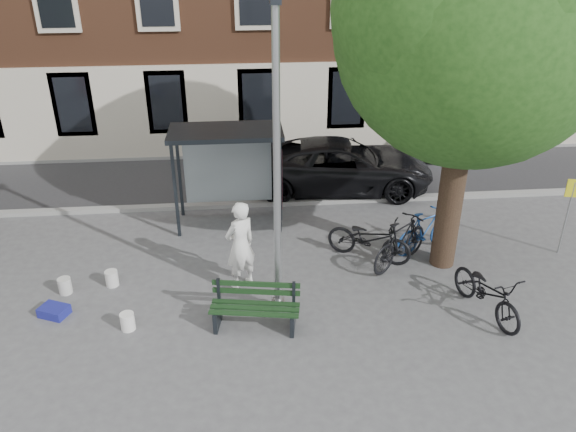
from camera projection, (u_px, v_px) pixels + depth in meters
The scene contains 20 objects.
ground at pixel (278, 310), 11.67m from camera, with size 90.00×90.00×0.00m, color #4C4C4F.
road at pixel (262, 178), 17.88m from camera, with size 40.00×4.00×0.01m, color #28282B.
curb_near at pixel (265, 203), 16.08m from camera, with size 40.00×0.25×0.12m, color gray.
curb_far at pixel (259, 154), 19.63m from camera, with size 40.00×0.25×0.12m, color gray.
lamppost at pixel (277, 187), 10.41m from camera, with size 0.28×0.35×6.11m.
tree_right at pixel (480, 14), 10.67m from camera, with size 5.76×5.60×8.20m.
bus_shelter at pixel (242, 154), 14.40m from camera, with size 2.85×1.45×2.62m.
painter at pixel (240, 245), 12.04m from camera, with size 0.74×0.48×2.03m, color white.
bench at pixel (255, 309), 11.01m from camera, with size 1.81×0.84×0.90m.
bike_a at pixel (369, 239), 13.26m from camera, with size 0.71×2.05×1.08m, color black.
bike_b at pixel (425, 230), 13.62m from camera, with size 0.51×1.80×1.08m, color #1A4590.
bike_c at pixel (487, 292), 11.32m from camera, with size 0.70×2.02×1.06m, color black.
bike_d at pixel (401, 242), 12.99m from camera, with size 0.57×2.00×1.20m, color black.
car_dark at pixel (341, 165), 16.84m from camera, with size 2.50×5.42×1.51m, color black.
car_silver at pixel (461, 139), 19.32m from camera, with size 1.31×3.77×1.24m, color #ACB0B4.
blue_crate at pixel (54, 311), 11.46m from camera, with size 0.55×0.40×0.20m, color navy.
bucket_a at pixel (65, 286), 12.13m from camera, with size 0.28×0.28×0.36m, color silver.
bucket_b at pixel (128, 321), 11.03m from camera, with size 0.28×0.28×0.36m, color white.
bucket_c at pixel (112, 278), 12.40m from camera, with size 0.28×0.28×0.36m, color silver.
notice_sign at pixel (571, 200), 13.11m from camera, with size 0.33×0.11×1.94m.
Camera 1 is at (-0.66, -9.50, 7.03)m, focal length 35.00 mm.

